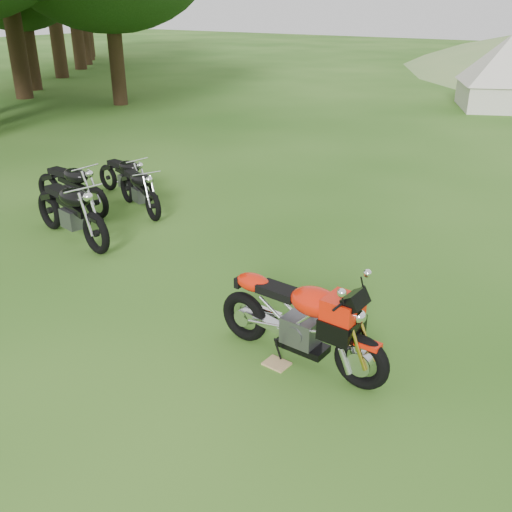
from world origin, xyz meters
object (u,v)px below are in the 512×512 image
Objects in this scene: sport_motorcycle at (300,313)px; plywood_board at (277,364)px; tent_left at (509,72)px; vintage_moto_b at (139,188)px; vintage_moto_d at (125,175)px; vintage_moto_c at (71,186)px; vintage_moto_a at (70,209)px.

plywood_board is at bearing -126.87° from sport_motorcycle.
tent_left reaches higher than plywood_board.
vintage_moto_d is (-0.91, 0.51, -0.01)m from vintage_moto_b.
vintage_moto_c is at bearing -128.18° from tent_left.
sport_motorcycle is at bearing -20.59° from vintage_moto_d.
vintage_moto_c is 1.13× the size of vintage_moto_d.
vintage_moto_c is (-6.19, 1.87, -0.10)m from sport_motorcycle.
vintage_moto_a is 1.10× the size of vintage_moto_c.
vintage_moto_c reaches higher than plywood_board.
tent_left is at bearing 95.98° from plywood_board.
vintage_moto_b is 1.04m from vintage_moto_d.
vintage_moto_c is 1.26m from vintage_moto_d.
plywood_board is 6.39m from vintage_moto_c.
vintage_moto_a reaches higher than plywood_board.
vintage_moto_b is at bearing 36.15° from vintage_moto_c.
tent_left is (3.88, 15.67, 0.88)m from vintage_moto_d.
sport_motorcycle is 0.67× the size of tent_left.
plywood_board is 19.14m from tent_left.
sport_motorcycle reaches higher than vintage_moto_d.
vintage_moto_b is (-0.14, 1.72, -0.10)m from vintage_moto_a.
vintage_moto_c is at bearing -90.21° from vintage_moto_d.
vintage_moto_a is at bearing -58.00° from vintage_moto_d.
tent_left is (2.97, 16.18, 0.87)m from vintage_moto_b.
sport_motorcycle reaches higher than vintage_moto_c.
vintage_moto_b reaches higher than vintage_moto_d.
vintage_moto_a is 18.14m from tent_left.
vintage_moto_a is 1.55m from vintage_moto_c.
vintage_moto_d is (-5.87, 3.32, 0.45)m from plywood_board.
plywood_board is 0.13× the size of vintage_moto_a.
vintage_moto_a is 1.24× the size of vintage_moto_d.
vintage_moto_d is at bearing 173.20° from vintage_moto_b.
vintage_moto_a is (-4.98, 0.89, -0.05)m from sport_motorcycle.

